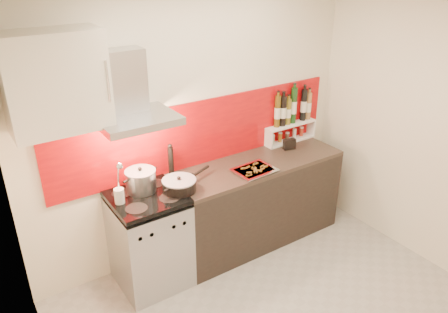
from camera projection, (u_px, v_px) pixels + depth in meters
back_wall at (198, 125)px, 4.12m from camera, size 3.40×0.02×2.60m
left_wall at (49, 276)px, 2.21m from camera, size 0.02×2.80×2.60m
right_wall at (440, 134)px, 3.92m from camera, size 0.02×2.80×2.60m
backsplash at (203, 132)px, 4.17m from camera, size 3.00×0.02×0.64m
range_stove at (150, 241)px, 3.90m from camera, size 0.60×0.60×0.91m
counter at (256, 201)px, 4.50m from camera, size 1.80×0.60×0.90m
range_hood at (130, 97)px, 3.45m from camera, size 0.62×0.50×0.61m
upper_cabinet at (55, 82)px, 3.08m from camera, size 0.70×0.35×0.72m
stock_pot at (141, 181)px, 3.74m from camera, size 0.27×0.27×0.23m
saute_pan at (180, 185)px, 3.77m from camera, size 0.55×0.32×0.14m
utensil_jar at (119, 192)px, 3.54m from camera, size 0.08×0.12×0.40m
pepper_mill at (171, 161)px, 3.97m from camera, size 0.05×0.05×0.33m
step_shelf at (291, 117)px, 4.69m from camera, size 0.63×0.17×0.59m
caddy_box at (289, 144)px, 4.56m from camera, size 0.14×0.08×0.11m
baking_tray at (254, 170)px, 4.12m from camera, size 0.40×0.32×0.03m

